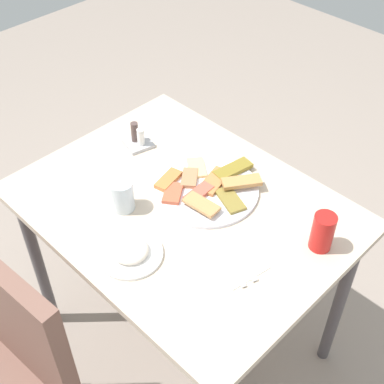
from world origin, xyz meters
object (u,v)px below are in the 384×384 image
at_px(paper_napkin, 236,263).
at_px(condiment_caddy, 138,139).
at_px(dining_table, 183,225).
at_px(pide_platter, 206,187).
at_px(salad_plate_greens, 130,252).
at_px(soda_can, 323,232).
at_px(fork, 240,258).
at_px(spoon, 232,265).
at_px(drinking_glass, 122,195).
at_px(dining_chair, 2,379).

relative_size(paper_napkin, condiment_caddy, 1.28).
relative_size(dining_table, pide_platter, 2.77).
distance_m(salad_plate_greens, soda_can, 0.56).
distance_m(pide_platter, condiment_caddy, 0.34).
height_order(fork, condiment_caddy, condiment_caddy).
height_order(fork, spoon, same).
bearing_deg(condiment_caddy, pide_platter, 179.86).
xyz_separation_m(drinking_glass, fork, (-0.40, -0.10, -0.05)).
bearing_deg(dining_chair, fork, -117.26).
bearing_deg(drinking_glass, salad_plate_greens, 145.72).
height_order(salad_plate_greens, spoon, salad_plate_greens).
bearing_deg(pide_platter, paper_napkin, 149.60).
distance_m(drinking_glass, fork, 0.42).
relative_size(dining_chair, drinking_glass, 8.45).
xyz_separation_m(soda_can, condiment_caddy, (0.74, 0.06, -0.03)).
xyz_separation_m(pide_platter, spoon, (-0.27, 0.18, -0.01)).
bearing_deg(dining_table, drinking_glass, 49.04).
relative_size(salad_plate_greens, soda_can, 1.56).
xyz_separation_m(soda_can, drinking_glass, (0.53, 0.30, -0.01)).
bearing_deg(drinking_glass, dining_chair, 97.08).
height_order(salad_plate_greens, soda_can, soda_can).
relative_size(paper_napkin, spoon, 0.87).
bearing_deg(fork, pide_platter, -6.65).
distance_m(salad_plate_greens, fork, 0.32).
bearing_deg(fork, paper_napkin, 110.87).
xyz_separation_m(salad_plate_greens, paper_napkin, (-0.24, -0.19, -0.01)).
bearing_deg(soda_can, dining_chair, 61.37).
relative_size(paper_napkin, fork, 0.80).
bearing_deg(paper_napkin, drinking_glass, 11.51).
height_order(dining_chair, soda_can, soda_can).
bearing_deg(salad_plate_greens, dining_table, -80.59).
distance_m(salad_plate_greens, condiment_caddy, 0.52).
height_order(dining_chair, pide_platter, dining_chair).
height_order(pide_platter, condiment_caddy, condiment_caddy).
bearing_deg(pide_platter, spoon, 146.88).
bearing_deg(dining_chair, dining_table, -94.54).
height_order(dining_table, soda_can, soda_can).
relative_size(spoon, condiment_caddy, 1.47).
bearing_deg(spoon, pide_platter, -9.67).
relative_size(dining_table, paper_napkin, 7.40).
height_order(dining_chair, salad_plate_greens, dining_chair).
bearing_deg(soda_can, fork, 57.24).
distance_m(dining_table, paper_napkin, 0.30).
relative_size(dining_table, soda_can, 8.45).
xyz_separation_m(dining_table, condiment_caddy, (0.33, -0.10, 0.12)).
relative_size(salad_plate_greens, drinking_glass, 1.82).
xyz_separation_m(fork, spoon, (0.00, 0.04, 0.00)).
bearing_deg(fork, dining_chair, 83.61).
distance_m(dining_table, fork, 0.30).
bearing_deg(fork, salad_plate_greens, 62.74).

